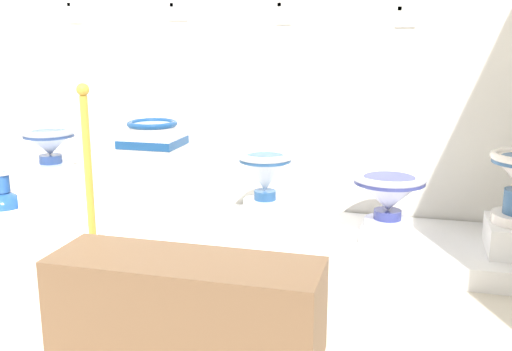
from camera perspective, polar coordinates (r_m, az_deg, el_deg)
The scene contains 16 objects.
display_platform at distance 3.70m, azimuth 0.84°, elevation -5.69°, with size 3.61×0.82×0.12m, color white.
plinth_block_rightmost at distance 4.25m, azimuth -18.78°, elevation -1.18°, with size 0.30×0.35×0.27m, color white.
antique_toilet_rightmost at distance 4.18m, azimuth -19.10°, elevation 2.91°, with size 0.35×0.35×0.28m.
plinth_block_central_ornate at distance 3.88m, azimuth -9.58°, elevation -2.41°, with size 0.36×0.36×0.21m, color white.
antique_toilet_central_ornate at distance 3.81m, azimuth -9.77°, elevation 2.22°, with size 0.36×0.32×0.41m.
plinth_block_squat_floral at distance 3.67m, azimuth 0.86°, elevation -3.92°, with size 0.29×0.28×0.12m, color white.
antique_toilet_squat_floral at distance 3.60m, azimuth 0.87°, elevation 0.24°, with size 0.33×0.33×0.34m.
plinth_block_slender_white at distance 3.59m, azimuth 12.35°, elevation -5.18°, with size 0.29×0.37×0.06m, color white.
antique_toilet_slender_white at distance 3.52m, azimuth 12.54°, elevation -1.55°, with size 0.42×0.42×0.32m.
info_placard_first at distance 4.47m, azimuth -16.94°, elevation 14.76°, with size 0.12×0.01×0.16m.
info_placard_second at distance 4.12m, azimuth -7.47°, elevation 15.35°, with size 0.14×0.01×0.12m.
info_placard_third at distance 3.91m, azimuth 2.68°, elevation 15.34°, with size 0.10×0.01×0.15m.
info_placard_fourth at distance 3.82m, azimuth 14.11°, elevation 14.61°, with size 0.12×0.01×0.14m.
decorative_vase_spare at distance 4.41m, azimuth -22.90°, elevation -2.46°, with size 0.24×0.24×0.37m.
stanchion_post_near_left at distance 3.19m, azimuth -15.36°, elevation -4.89°, with size 0.27×0.27×1.04m.
museum_bench at distance 2.50m, azimuth -6.73°, elevation -12.22°, with size 1.11×0.36×0.40m, color brown.
Camera 1 is at (2.86, -1.20, 1.28)m, focal length 41.93 mm.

